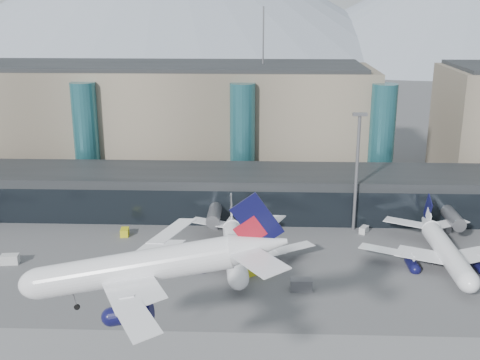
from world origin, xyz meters
name	(u,v)px	position (x,y,z in m)	size (l,w,h in m)	color
ground	(190,351)	(0.00, 0.00, 0.00)	(900.00, 900.00, 0.00)	#515154
concourse	(218,192)	(-0.02, 57.73, 4.97)	(170.00, 27.00, 10.00)	black
terminal_main	(137,120)	(-25.00, 90.00, 15.44)	(130.00, 30.00, 31.00)	gray
teal_towers	(164,138)	(-14.99, 74.01, 14.01)	(116.40, 19.40, 46.00)	#26616B
mountain_ridge	(272,1)	(15.97, 380.00, 45.74)	(910.00, 400.00, 110.00)	gray
lightmast_mid	(357,165)	(30.00, 48.00, 14.42)	(3.00, 1.20, 25.60)	slate
hero_jet	(161,257)	(-1.53, -11.45, 19.71)	(32.30, 33.52, 10.79)	white
jet_parked_mid	(234,240)	(4.80, 31.68, 4.00)	(32.67, 32.34, 10.57)	white
jet_parked_right	(443,241)	(44.50, 32.35, 4.06)	(33.34, 32.10, 10.73)	white
veh_a	(10,259)	(-37.43, 27.88, 0.91)	(3.24, 1.82, 1.82)	silver
veh_b	(125,232)	(-18.85, 42.57, 0.77)	(2.68, 1.65, 1.55)	gold
veh_c	(301,285)	(16.96, 19.18, 1.04)	(3.75, 1.98, 2.09)	#4F4F54
veh_d	(364,230)	(31.95, 46.00, 0.71)	(2.49, 1.34, 1.42)	silver
veh_h	(251,268)	(8.28, 25.21, 1.16)	(4.20, 2.21, 2.32)	gold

